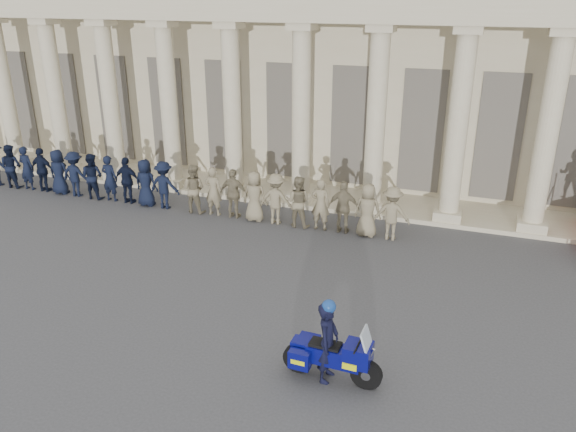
{
  "coord_description": "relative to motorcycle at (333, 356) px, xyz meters",
  "views": [
    {
      "loc": [
        4.76,
        -10.2,
        7.21
      ],
      "look_at": [
        0.03,
        2.98,
        1.6
      ],
      "focal_mm": 35.0,
      "sensor_mm": 36.0,
      "label": 1
    }
  ],
  "objects": [
    {
      "name": "building",
      "position": [
        -2.48,
        15.98,
        3.96
      ],
      "size": [
        40.0,
        12.5,
        9.0
      ],
      "color": "#BDB08E",
      "rests_on": "ground"
    },
    {
      "name": "officer_rank",
      "position": [
        -8.39,
        7.25,
        0.29
      ],
      "size": [
        17.46,
        0.65,
        1.72
      ],
      "color": "black",
      "rests_on": "ground"
    },
    {
      "name": "motorcycle",
      "position": [
        0.0,
        0.0,
        0.0
      ],
      "size": [
        2.04,
        0.84,
        1.31
      ],
      "rotation": [
        0.0,
        0.0,
        -0.03
      ],
      "color": "black",
      "rests_on": "ground"
    },
    {
      "name": "rider",
      "position": [
        -0.11,
        0.0,
        0.32
      ],
      "size": [
        0.43,
        0.63,
        1.79
      ],
      "rotation": [
        0.0,
        0.0,
        1.54
      ],
      "color": "black",
      "rests_on": "ground"
    },
    {
      "name": "ground",
      "position": [
        -2.48,
        1.24,
        -0.57
      ],
      "size": [
        90.0,
        90.0,
        0.0
      ],
      "primitive_type": "plane",
      "color": "#3C3C3E",
      "rests_on": "ground"
    }
  ]
}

